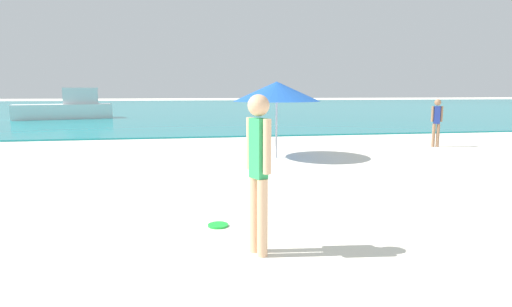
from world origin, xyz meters
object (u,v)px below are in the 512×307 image
beach_ball (257,143)px  beach_umbrella (277,91)px  person_standing (258,165)px  boat_near (67,108)px  person_distant (437,120)px  frisbee (218,225)px

beach_ball → beach_umbrella: 2.39m
person_standing → beach_umbrella: size_ratio=0.76×
beach_ball → boat_near: bearing=122.1°
person_standing → person_distant: person_standing is taller
person_distant → beach_umbrella: beach_umbrella is taller
beach_umbrella → frisbee: bearing=-110.5°
person_distant → beach_umbrella: 5.55m
frisbee → beach_umbrella: 5.85m
person_standing → beach_umbrella: 6.47m
person_standing → frisbee: person_standing is taller
person_standing → beach_umbrella: beach_umbrella is taller
boat_near → beach_umbrella: 18.87m
boat_near → beach_ball: (9.15, -14.57, -0.55)m
person_standing → boat_near: (-7.74, 22.59, -0.26)m
person_distant → boat_near: (-14.69, 15.19, -0.14)m
frisbee → boat_near: (-7.39, 21.61, 0.69)m
beach_ball → frisbee: bearing=-104.1°
person_distant → beach_ball: (-5.54, 0.61, -0.69)m
frisbee → boat_near: size_ratio=0.05×
frisbee → beach_ball: size_ratio=0.85×
person_distant → beach_umbrella: bearing=-149.9°
boat_near → frisbee: bearing=94.5°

